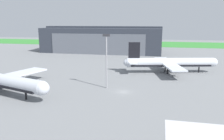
% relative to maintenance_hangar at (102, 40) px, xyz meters
% --- Properties ---
extents(ground_plane, '(440.00, 440.00, 0.00)m').
position_rel_maintenance_hangar_xyz_m(ground_plane, '(31.13, -93.69, -8.83)').
color(ground_plane, slate).
extents(grass_field_strip, '(440.00, 56.00, 0.08)m').
position_rel_maintenance_hangar_xyz_m(grass_field_strip, '(31.13, 68.70, -8.79)').
color(grass_field_strip, '#368834').
rests_on(grass_field_strip, ground_plane).
extents(maintenance_hangar, '(85.03, 30.28, 18.58)m').
position_rel_maintenance_hangar_xyz_m(maintenance_hangar, '(0.00, 0.00, 0.00)').
color(maintenance_hangar, '#2D333D').
rests_on(maintenance_hangar, ground_plane).
extents(airliner_far_right, '(40.07, 32.48, 13.35)m').
position_rel_maintenance_hangar_xyz_m(airliner_far_right, '(46.48, -61.63, -4.46)').
color(airliner_far_right, silver).
rests_on(airliner_far_right, ground_plane).
extents(apron_light_mast, '(2.40, 0.50, 18.05)m').
position_rel_maintenance_hangar_xyz_m(apron_light_mast, '(24.89, -90.36, 1.81)').
color(apron_light_mast, '#99999E').
rests_on(apron_light_mast, ground_plane).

